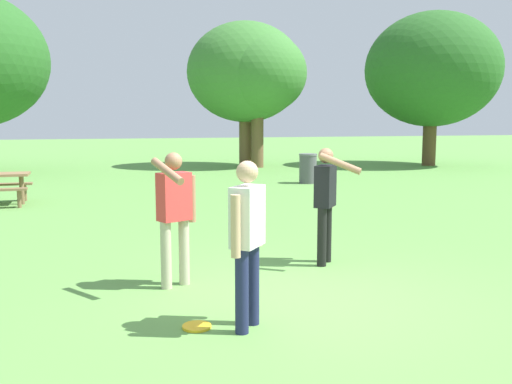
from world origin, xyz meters
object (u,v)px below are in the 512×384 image
Objects in this scene: person_thrower at (326,197)px; tree_back_left at (432,70)px; person_catcher at (247,234)px; person_bystander at (175,209)px; tree_far_right at (245,73)px; tree_slender_mid at (257,74)px; frisbee at (197,326)px; trash_can_further_along at (308,168)px.

person_thrower is 0.24× the size of tree_back_left.
person_thrower is 1.00× the size of person_catcher.
person_thrower is at bearing 11.68° from person_bystander.
tree_back_left is (11.71, 14.59, 3.31)m from person_thrower.
tree_far_right is 0.77m from tree_slender_mid.
person_thrower is at bearing -128.74° from tree_back_left.
frisbee is (-0.02, -1.41, -0.95)m from person_bystander.
person_thrower is at bearing 49.39° from person_catcher.
person_catcher is at bearing -128.97° from tree_back_left.
tree_far_right is (5.80, 17.10, 3.15)m from person_bystander.
person_catcher is 1.05m from frisbee.
trash_can_further_along is (5.87, 10.00, -0.48)m from person_bystander.
tree_back_left reaches higher than frisbee.
tree_far_right is at bearing 72.54° from frisbee.
trash_can_further_along reaches higher than frisbee.
person_bystander is 1.71× the size of trash_can_further_along.
person_bystander is 17.79m from tree_slender_mid.
tree_far_right is (3.62, 16.65, 3.15)m from person_thrower.
trash_can_further_along is 7.33m from tree_slender_mid.
tree_slender_mid is 7.87m from tree_back_left.
tree_far_right is 8.35m from tree_back_left.
person_bystander is 11.60m from trash_can_further_along.
trash_can_further_along is at bearing 68.88° from person_thrower.
tree_far_right is (5.35, 18.67, 3.17)m from person_catcher.
tree_slender_mid is at bearing -63.27° from tree_far_right.
person_bystander is at bearing -108.74° from tree_far_right.
tree_far_right is 1.08× the size of tree_slender_mid.
trash_can_further_along is (5.89, 11.41, 0.47)m from frisbee.
tree_slender_mid is (5.70, 17.99, 3.08)m from person_catcher.
frisbee is at bearing -109.09° from tree_slender_mid.
trash_can_further_along is (5.42, 11.57, -0.46)m from person_catcher.
person_thrower is 2.23m from person_bystander.
person_thrower is at bearing -102.26° from tree_far_right.
tree_back_left reaches higher than tree_far_right.
tree_far_right reaches higher than trash_can_further_along.
person_bystander is at bearing -120.43° from trash_can_further_along.
tree_back_left is at bearing 32.18° from trash_can_further_along.
person_bystander is at bearing -168.32° from person_thrower.
person_catcher is at bearing -105.99° from tree_far_right.
tree_slender_mid reaches higher than person_thrower.
tree_slender_mid is at bearing 169.99° from tree_back_left.
tree_back_left is (13.92, 16.46, 4.26)m from frisbee.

